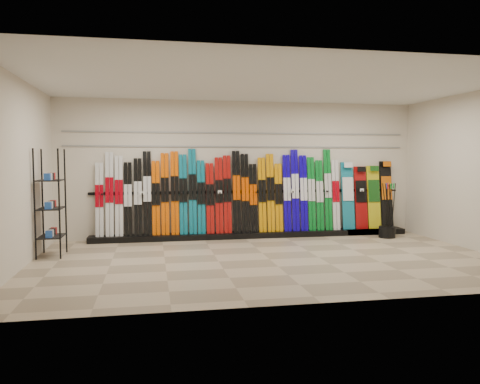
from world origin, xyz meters
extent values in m
plane|color=gray|center=(0.00, 0.00, 0.00)|extent=(8.00, 8.00, 0.00)
plane|color=beige|center=(0.00, 2.50, 1.50)|extent=(8.00, 0.00, 8.00)
plane|color=beige|center=(-4.00, 0.00, 1.50)|extent=(0.00, 5.00, 5.00)
plane|color=beige|center=(4.00, 0.00, 1.50)|extent=(0.00, 5.00, 5.00)
plane|color=silver|center=(0.00, 0.00, 3.00)|extent=(8.00, 8.00, 0.00)
cube|color=black|center=(0.22, 2.28, 0.06)|extent=(8.00, 0.40, 0.12)
cube|color=silver|center=(-3.06, 2.33, 0.89)|extent=(0.17, 0.21, 1.53)
cube|color=silver|center=(-2.85, 2.34, 1.00)|extent=(0.17, 0.24, 1.75)
cube|color=silver|center=(-2.66, 2.34, 0.96)|extent=(0.17, 0.23, 1.68)
cube|color=black|center=(-2.48, 2.33, 0.89)|extent=(0.17, 0.21, 1.54)
cube|color=black|center=(-2.27, 2.33, 0.93)|extent=(0.17, 0.22, 1.63)
cube|color=black|center=(-2.08, 2.34, 1.01)|extent=(0.17, 0.24, 1.77)
cube|color=#E25201|center=(-1.90, 2.33, 0.90)|extent=(0.17, 0.22, 1.57)
cube|color=#E25201|center=(-1.71, 2.34, 0.99)|extent=(0.17, 0.24, 1.74)
cube|color=#E25201|center=(-1.50, 2.34, 1.01)|extent=(0.17, 0.24, 1.78)
cube|color=#0B677E|center=(-1.32, 2.34, 0.97)|extent=(0.17, 0.23, 1.71)
cube|color=#0B677E|center=(-1.12, 2.35, 1.03)|extent=(0.17, 0.25, 1.83)
cube|color=#0B677E|center=(-0.93, 2.33, 0.91)|extent=(0.17, 0.22, 1.58)
cube|color=#A20F0C|center=(-0.74, 2.33, 0.88)|extent=(0.17, 0.21, 1.52)
cube|color=#A20F0C|center=(-0.55, 2.33, 0.94)|extent=(0.17, 0.23, 1.64)
cube|color=#A20F0C|center=(-0.36, 2.34, 0.96)|extent=(0.17, 0.23, 1.69)
cube|color=black|center=(-0.16, 2.34, 1.01)|extent=(0.17, 0.24, 1.79)
cube|color=black|center=(0.04, 2.34, 0.98)|extent=(0.17, 0.24, 1.72)
cube|color=black|center=(0.22, 2.33, 0.87)|extent=(0.17, 0.21, 1.50)
cube|color=orange|center=(0.42, 2.33, 0.94)|extent=(0.17, 0.23, 1.64)
cube|color=orange|center=(0.61, 2.34, 0.98)|extent=(0.17, 0.24, 1.72)
cube|color=orange|center=(0.80, 2.33, 0.87)|extent=(0.17, 0.21, 1.51)
cube|color=#0F00A4|center=(0.99, 2.34, 0.97)|extent=(0.17, 0.23, 1.70)
cube|color=#0F00A4|center=(1.18, 2.35, 1.03)|extent=(0.17, 0.25, 1.82)
cube|color=#0F00A4|center=(1.38, 2.34, 0.97)|extent=(0.17, 0.23, 1.69)
cube|color=#0A6F22|center=(1.57, 2.34, 0.94)|extent=(0.17, 0.23, 1.65)
cube|color=#0A6F22|center=(1.76, 2.33, 0.91)|extent=(0.17, 0.22, 1.58)
cube|color=#0A6F22|center=(1.96, 2.35, 1.03)|extent=(0.17, 0.25, 1.83)
cube|color=silver|center=(2.15, 2.33, 0.91)|extent=(0.17, 0.22, 1.59)
cube|color=#14728C|center=(2.45, 2.36, 0.89)|extent=(0.29, 0.24, 1.54)
cube|color=#990C0C|center=(2.77, 2.35, 0.84)|extent=(0.29, 0.22, 1.44)
cube|color=gold|center=(3.09, 2.35, 0.84)|extent=(0.30, 0.23, 1.45)
cube|color=black|center=(3.41, 2.36, 0.90)|extent=(0.28, 0.24, 1.56)
cube|color=black|center=(-3.75, 1.02, 0.95)|extent=(0.40, 0.60, 1.91)
cylinder|color=black|center=(3.10, 1.71, 0.12)|extent=(0.36, 0.36, 0.25)
cylinder|color=black|center=(3.11, 1.68, 0.61)|extent=(0.11, 0.12, 1.18)
cylinder|color=black|center=(3.14, 1.68, 0.61)|extent=(0.07, 0.02, 1.18)
cylinder|color=black|center=(3.05, 1.69, 0.61)|extent=(0.14, 0.13, 1.17)
cylinder|color=black|center=(3.12, 1.62, 0.61)|extent=(0.14, 0.09, 1.17)
cylinder|color=black|center=(3.04, 1.62, 0.61)|extent=(0.15, 0.08, 1.17)
cylinder|color=black|center=(3.08, 1.65, 0.61)|extent=(0.14, 0.09, 1.17)
cylinder|color=black|center=(3.15, 1.80, 0.61)|extent=(0.04, 0.15, 1.18)
cylinder|color=black|center=(3.22, 1.69, 0.61)|extent=(0.11, 0.03, 1.18)
cube|color=gray|center=(0.00, 2.48, 2.00)|extent=(7.60, 0.02, 0.03)
cube|color=gray|center=(0.00, 2.48, 2.30)|extent=(7.60, 0.02, 0.03)
camera|label=1|loc=(-1.98, -7.71, 1.72)|focal=35.00mm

